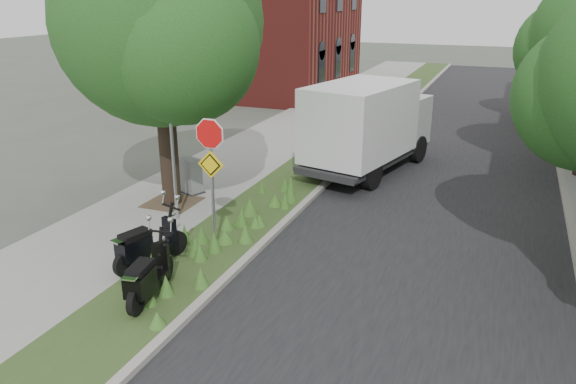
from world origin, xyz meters
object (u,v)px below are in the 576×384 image
at_px(scooter_near, 146,282).
at_px(box_truck, 368,123).
at_px(sign_assembly, 211,158).
at_px(utility_cabinet, 190,176).
at_px(scooter_far, 143,250).

height_order(scooter_near, box_truck, box_truck).
relative_size(sign_assembly, utility_cabinet, 3.12).
xyz_separation_m(scooter_near, box_truck, (1.72, 10.20, 1.14)).
relative_size(scooter_near, utility_cabinet, 1.80).
bearing_deg(scooter_far, utility_cabinet, 109.64).
xyz_separation_m(sign_assembly, scooter_far, (-0.91, -1.49, -1.76)).
bearing_deg(scooter_far, sign_assembly, 58.41).
relative_size(scooter_near, box_truck, 0.30).
bearing_deg(sign_assembly, box_truck, 77.36).
height_order(sign_assembly, utility_cabinet, sign_assembly).
bearing_deg(scooter_far, scooter_near, -52.65).
xyz_separation_m(sign_assembly, box_truck, (1.69, 7.55, -0.63)).
distance_m(box_truck, utility_cabinet, 6.20).
xyz_separation_m(sign_assembly, utility_cabinet, (-2.59, 3.20, -1.71)).
relative_size(sign_assembly, scooter_near, 1.73).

